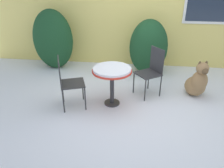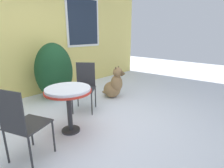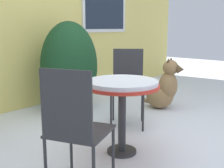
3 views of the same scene
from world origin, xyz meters
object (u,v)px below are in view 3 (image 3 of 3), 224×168
Objects in this scene: patio_table at (122,91)px; patio_chair_far_side at (75,126)px; dog at (164,89)px; patio_chair_near_table at (128,84)px.

patio_chair_far_side reaches higher than patio_table.
patio_table is 0.94× the size of dog.
patio_chair_far_side reaches higher than dog.
patio_table is 0.76× the size of patio_chair_far_side.
patio_table is 0.79m from patio_chair_far_side.
dog is (1.61, 0.49, -0.32)m from patio_table.
dog is (0.90, 0.01, -0.23)m from patio_chair_near_table.
dog is at bearing -94.42° from patio_chair_far_side.
patio_chair_near_table reaches higher than patio_table.
patio_table is 0.86m from patio_chair_near_table.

